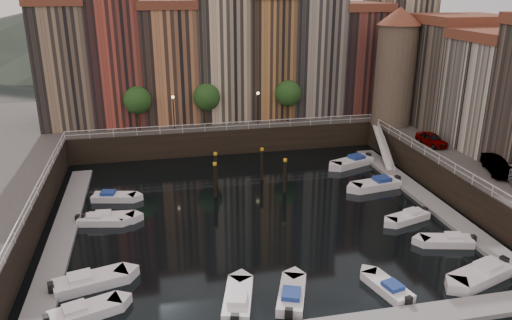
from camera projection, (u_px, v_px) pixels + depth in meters
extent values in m
plane|color=black|center=(255.00, 211.00, 44.80)|extent=(200.00, 200.00, 0.00)
cube|color=black|center=(216.00, 121.00, 68.24)|extent=(80.00, 20.00, 3.00)
cube|color=gray|center=(64.00, 232.00, 40.62)|extent=(2.00, 28.00, 0.35)
cube|color=gray|center=(425.00, 198.00, 47.03)|extent=(2.00, 28.00, 0.35)
cone|color=#2D382D|center=(66.00, 30.00, 137.79)|extent=(80.00, 80.00, 14.00)
cone|color=#2D382D|center=(193.00, 20.00, 144.04)|extent=(100.00, 100.00, 18.00)
cone|color=#2D382D|center=(308.00, 29.00, 151.98)|extent=(70.00, 70.00, 12.00)
cube|color=#8D745A|center=(67.00, 66.00, 59.51)|extent=(6.00, 10.00, 14.00)
cube|color=brown|center=(59.00, 0.00, 56.99)|extent=(6.30, 10.30, 1.00)
cube|color=#A34033|center=(117.00, 56.00, 60.35)|extent=(5.80, 10.00, 16.00)
cube|color=#C47D50|center=(169.00, 65.00, 61.98)|extent=(6.50, 10.00, 13.50)
cube|color=brown|center=(166.00, 4.00, 59.54)|extent=(6.80, 10.30, 1.00)
cube|color=beige|center=(220.00, 57.00, 62.99)|extent=(6.20, 10.00, 15.00)
cube|color=#BB8045|center=(265.00, 58.00, 64.24)|extent=(5.60, 10.00, 14.50)
cube|color=#A29887|center=(310.00, 48.00, 65.09)|extent=(6.40, 10.00, 16.50)
cube|color=brown|center=(353.00, 60.00, 66.91)|extent=(6.00, 10.00, 13.00)
cube|color=brown|center=(357.00, 6.00, 64.55)|extent=(6.30, 10.30, 1.00)
cube|color=tan|center=(395.00, 50.00, 67.66)|extent=(5.90, 10.00, 15.50)
cube|color=#6A5E50|center=(456.00, 77.00, 58.07)|extent=(9.00, 8.00, 12.00)
cube|color=brown|center=(464.00, 19.00, 55.88)|extent=(9.30, 8.30, 1.00)
cube|color=beige|center=(501.00, 96.00, 50.87)|extent=(9.00, 8.00, 11.00)
cube|color=brown|center=(511.00, 35.00, 48.85)|extent=(9.30, 8.30, 1.00)
cylinder|color=#6B5B4C|center=(395.00, 75.00, 59.08)|extent=(4.60, 4.60, 12.00)
cone|color=brown|center=(400.00, 16.00, 56.80)|extent=(5.20, 5.20, 2.00)
cylinder|color=black|center=(139.00, 120.00, 58.17)|extent=(0.30, 0.30, 2.40)
sphere|color=#1E4719|center=(137.00, 100.00, 57.36)|extent=(3.20, 3.20, 3.20)
cylinder|color=black|center=(207.00, 117.00, 59.75)|extent=(0.30, 0.30, 2.40)
sphere|color=#1E4719|center=(207.00, 97.00, 58.94)|extent=(3.20, 3.20, 3.20)
cylinder|color=black|center=(288.00, 112.00, 61.73)|extent=(0.30, 0.30, 2.40)
sphere|color=#1E4719|center=(288.00, 93.00, 60.92)|extent=(3.20, 3.20, 3.20)
cylinder|color=black|center=(174.00, 114.00, 57.77)|extent=(0.12, 0.12, 4.00)
sphere|color=#FFD88C|center=(173.00, 97.00, 57.10)|extent=(0.36, 0.36, 0.36)
cylinder|color=black|center=(258.00, 110.00, 59.75)|extent=(0.12, 0.12, 4.00)
sphere|color=#FFD88C|center=(258.00, 93.00, 59.08)|extent=(0.36, 0.36, 0.36)
cube|color=white|center=(227.00, 123.00, 58.21)|extent=(36.00, 0.08, 0.08)
cube|color=white|center=(227.00, 126.00, 58.36)|extent=(36.00, 0.06, 0.06)
cube|color=white|center=(448.00, 159.00, 46.12)|extent=(0.08, 34.00, 0.08)
cube|color=white|center=(447.00, 164.00, 46.27)|extent=(0.06, 34.00, 0.06)
cube|color=white|center=(33.00, 192.00, 38.99)|extent=(0.08, 34.00, 0.08)
cube|color=white|center=(34.00, 197.00, 39.14)|extent=(0.06, 34.00, 0.06)
cube|color=white|center=(384.00, 146.00, 56.81)|extent=(2.78, 8.26, 2.81)
cube|color=white|center=(384.00, 142.00, 56.64)|extent=(1.93, 8.32, 3.65)
cylinder|color=black|center=(215.00, 182.00, 47.33)|extent=(0.32, 0.32, 3.60)
cylinder|color=gold|center=(215.00, 164.00, 46.71)|extent=(0.36, 0.36, 0.25)
cylinder|color=black|center=(216.00, 171.00, 50.08)|extent=(0.32, 0.32, 3.60)
cylinder|color=gold|center=(215.00, 154.00, 49.46)|extent=(0.36, 0.36, 0.25)
cylinder|color=black|center=(285.00, 178.00, 48.34)|extent=(0.32, 0.32, 3.60)
cylinder|color=gold|center=(285.00, 160.00, 47.71)|extent=(0.36, 0.36, 0.25)
cylinder|color=black|center=(262.00, 166.00, 51.41)|extent=(0.32, 0.32, 3.60)
cylinder|color=gold|center=(262.00, 149.00, 50.79)|extent=(0.36, 0.36, 0.25)
cube|color=white|center=(85.00, 312.00, 30.61)|extent=(4.56, 2.92, 0.73)
cube|color=white|center=(75.00, 309.00, 30.19)|extent=(1.65, 1.53, 0.48)
cube|color=white|center=(91.00, 282.00, 33.64)|extent=(5.10, 3.00, 0.82)
cube|color=white|center=(80.00, 278.00, 33.20)|extent=(1.80, 1.65, 0.54)
cube|color=black|center=(51.00, 288.00, 32.49)|extent=(0.51, 0.62, 0.76)
cube|color=white|center=(102.00, 221.00, 42.42)|extent=(4.11, 2.25, 0.66)
cube|color=white|center=(95.00, 217.00, 42.28)|extent=(1.43, 1.29, 0.44)
cube|color=black|center=(78.00, 218.00, 42.33)|extent=(0.39, 0.50, 0.62)
cube|color=white|center=(110.00, 219.00, 42.74)|extent=(4.25, 1.95, 0.70)
cube|color=white|center=(103.00, 215.00, 42.53)|extent=(1.41, 1.24, 0.47)
cube|color=black|center=(84.00, 218.00, 42.41)|extent=(0.37, 0.50, 0.66)
cube|color=white|center=(114.00, 197.00, 46.99)|extent=(4.22, 2.36, 0.68)
cube|color=navy|center=(108.00, 193.00, 46.86)|extent=(1.47, 1.33, 0.45)
cube|color=black|center=(92.00, 195.00, 46.92)|extent=(0.41, 0.51, 0.63)
cube|color=white|center=(480.00, 276.00, 34.35)|extent=(5.28, 3.40, 0.84)
cube|color=white|center=(487.00, 267.00, 34.51)|extent=(1.92, 1.78, 0.56)
cube|color=black|center=(504.00, 262.00, 35.51)|extent=(0.55, 0.66, 0.78)
cube|color=white|center=(446.00, 241.00, 39.03)|extent=(4.19, 2.40, 0.67)
cube|color=white|center=(454.00, 237.00, 38.89)|extent=(1.47, 1.34, 0.45)
cube|color=black|center=(473.00, 239.00, 38.91)|extent=(0.41, 0.51, 0.63)
cube|color=white|center=(408.00, 218.00, 42.93)|extent=(4.18, 2.59, 0.67)
cube|color=white|center=(413.00, 212.00, 43.04)|extent=(1.50, 1.38, 0.44)
cube|color=black|center=(425.00, 211.00, 43.79)|extent=(0.43, 0.52, 0.62)
cube|color=white|center=(376.00, 185.00, 49.66)|extent=(5.07, 2.59, 0.82)
cube|color=navy|center=(382.00, 180.00, 49.72)|extent=(1.72, 1.54, 0.55)
cube|color=black|center=(397.00, 179.00, 50.43)|extent=(0.46, 0.60, 0.77)
cube|color=white|center=(352.00, 163.00, 55.86)|extent=(5.23, 3.47, 0.83)
cube|color=navy|center=(357.00, 157.00, 56.03)|extent=(1.92, 1.79, 0.55)
cube|color=black|center=(369.00, 156.00, 57.06)|extent=(0.56, 0.66, 0.78)
cube|color=white|center=(238.00, 300.00, 31.82)|extent=(2.79, 4.71, 0.75)
cube|color=white|center=(237.00, 299.00, 31.10)|extent=(1.53, 1.67, 0.50)
cube|color=black|center=(235.00, 319.00, 29.56)|extent=(0.58, 0.47, 0.70)
cube|color=white|center=(292.00, 295.00, 32.28)|extent=(3.04, 4.56, 0.73)
cube|color=navy|center=(291.00, 295.00, 31.59)|extent=(1.56, 1.68, 0.48)
cube|color=black|center=(289.00, 313.00, 30.12)|extent=(0.57, 0.49, 0.68)
cube|color=white|center=(387.00, 287.00, 33.15)|extent=(2.40, 4.10, 0.66)
cube|color=navy|center=(393.00, 286.00, 32.58)|extent=(1.32, 1.45, 0.44)
cube|color=black|center=(409.00, 301.00, 31.38)|extent=(0.50, 0.41, 0.61)
imported|color=gray|center=(432.00, 140.00, 52.70)|extent=(2.12, 4.14, 1.35)
imported|color=gray|center=(498.00, 166.00, 44.99)|extent=(3.15, 5.04, 1.57)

